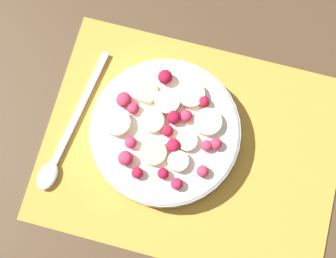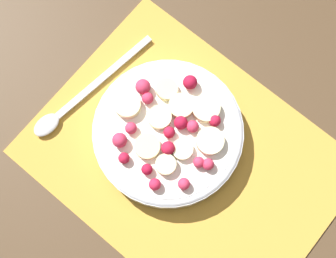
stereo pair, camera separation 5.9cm
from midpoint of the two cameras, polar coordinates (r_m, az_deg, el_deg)
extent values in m
plane|color=#4C3823|center=(0.63, 4.88, -4.30)|extent=(3.00, 3.00, 0.00)
cube|color=gold|center=(0.62, 4.90, -4.25)|extent=(0.39, 0.30, 0.01)
cylinder|color=silver|center=(0.61, 2.69, -1.12)|extent=(0.19, 0.19, 0.03)
torus|color=silver|center=(0.60, 2.74, -0.87)|extent=(0.19, 0.19, 0.01)
cylinder|color=white|center=(0.59, 2.76, -0.78)|extent=(0.18, 0.18, 0.00)
cylinder|color=beige|center=(0.60, 2.60, 4.27)|extent=(0.04, 0.04, 0.01)
cylinder|color=beige|center=(0.59, 1.73, 0.83)|extent=(0.04, 0.04, 0.01)
cylinder|color=#F4EAB7|center=(0.59, 4.78, -2.86)|extent=(0.03, 0.03, 0.01)
cylinder|color=beige|center=(0.60, 4.38, 2.22)|extent=(0.04, 0.04, 0.01)
cylinder|color=beige|center=(0.60, 7.40, 1.90)|extent=(0.04, 0.04, 0.01)
cylinder|color=beige|center=(0.58, 0.27, -2.76)|extent=(0.04, 0.04, 0.01)
cylinder|color=#F4EAB7|center=(0.59, 7.92, -2.07)|extent=(0.05, 0.05, 0.01)
cylinder|color=beige|center=(0.58, 2.57, -4.98)|extent=(0.04, 0.04, 0.01)
cylinder|color=beige|center=(0.59, -2.39, 2.17)|extent=(0.05, 0.05, 0.01)
sphere|color=#DB3356|center=(0.59, -1.75, -0.49)|extent=(0.02, 0.02, 0.02)
sphere|color=red|center=(0.58, 2.95, -1.01)|extent=(0.01, 0.01, 0.01)
sphere|color=#DB3356|center=(0.58, 4.82, -7.30)|extent=(0.02, 0.02, 0.02)
sphere|color=#D12347|center=(0.57, 1.26, -7.38)|extent=(0.02, 0.02, 0.02)
sphere|color=#B21433|center=(0.60, 5.45, 5.12)|extent=(0.02, 0.02, 0.02)
sphere|color=#DB3356|center=(0.60, 0.25, 3.19)|extent=(0.02, 0.02, 0.02)
sphere|color=#B21433|center=(0.59, 4.36, 0.18)|extent=(0.02, 0.02, 0.02)
sphere|color=red|center=(0.58, -2.57, -4.17)|extent=(0.01, 0.01, 0.01)
sphere|color=red|center=(0.59, 8.83, 0.17)|extent=(0.02, 0.02, 0.02)
sphere|color=#DB3356|center=(0.58, 7.75, -4.89)|extent=(0.01, 0.01, 0.01)
sphere|color=#DB3356|center=(0.58, -3.12, -1.97)|extent=(0.02, 0.02, 0.02)
sphere|color=#DB3356|center=(0.58, 6.47, -4.82)|extent=(0.01, 0.01, 0.01)
sphere|color=red|center=(0.58, 2.84, -2.96)|extent=(0.02, 0.02, 0.02)
sphere|color=#B21433|center=(0.58, 0.27, -5.55)|extent=(0.01, 0.01, 0.01)
sphere|color=#DB3356|center=(0.59, 5.81, -0.28)|extent=(0.02, 0.02, 0.02)
sphere|color=#DB3356|center=(0.60, -0.33, 4.61)|extent=(0.02, 0.02, 0.02)
cube|color=silver|center=(0.65, -5.26, 5.87)|extent=(0.03, 0.17, 0.00)
ellipsoid|color=silver|center=(0.64, -12.13, -0.07)|extent=(0.03, 0.04, 0.01)
camera|label=1|loc=(0.03, -87.07, 12.04)|focal=50.00mm
camera|label=2|loc=(0.03, 92.93, -12.04)|focal=50.00mm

